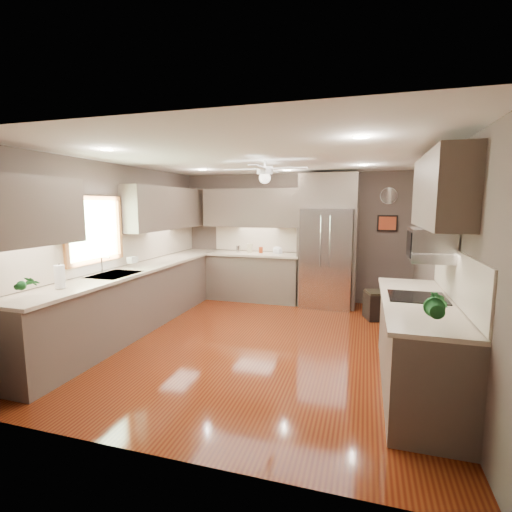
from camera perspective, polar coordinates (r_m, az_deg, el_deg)
The scene contains 27 objects.
floor at distance 5.30m, azimuth 0.41°, elevation -13.00°, with size 5.00×5.00×0.00m, color #4D170A.
ceiling at distance 4.99m, azimuth 0.44°, elevation 14.91°, with size 5.00×5.00×0.00m, color white.
wall_back at distance 7.41m, azimuth 5.80°, elevation 2.92°, with size 4.50×4.50×0.00m, color brown.
wall_front at distance 2.72m, azimuth -14.43°, elevation -6.07°, with size 4.50×4.50×0.00m, color brown.
wall_left at distance 6.01m, azimuth -20.65°, elevation 1.28°, with size 5.00×5.00×0.00m, color brown.
wall_right at distance 4.88m, azimuth 26.72°, elevation -0.51°, with size 5.00×5.00×0.00m, color brown.
canister_b at distance 7.41m, azimuth -2.74°, elevation 1.09°, with size 0.09×0.09×0.14m, color silver.
canister_c at distance 7.41m, azimuth -1.00°, elevation 1.25°, with size 0.11×0.11×0.18m, color #BDB68E.
canister_d at distance 7.33m, azimuth 0.75°, elevation 0.94°, with size 0.08×0.08×0.12m, color maroon.
soap_bottle at distance 6.05m, azimuth -18.33°, elevation -0.52°, with size 0.10×0.10×0.21m, color white.
potted_plant_left at distance 4.46m, azimuth -32.02°, elevation -3.63°, with size 0.16×0.11×0.31m, color #185420.
potted_plant_right at distance 3.19m, azimuth 26.04°, elevation -6.95°, with size 0.20×0.16×0.36m, color #185420.
bowl at distance 7.23m, azimuth 3.32°, elevation 0.57°, with size 0.23×0.23×0.06m, color #BDB68E.
left_run at distance 6.09m, azimuth -17.21°, elevation -5.80°, with size 0.65×4.70×1.45m.
back_run at distance 7.41m, azimuth -0.24°, elevation -3.03°, with size 1.85×0.65×1.45m.
uppers at distance 5.86m, azimuth -4.66°, elevation 7.69°, with size 4.50×4.70×0.95m.
window at distance 5.58m, azimuth -23.65°, elevation 3.73°, with size 0.05×1.12×0.92m.
sink at distance 5.48m, azimuth -20.96°, elevation -2.98°, with size 0.50×0.70×0.32m.
refrigerator at distance 6.98m, azimuth 10.92°, elevation 2.00°, with size 1.06×0.75×2.45m.
right_run at distance 4.24m, azimuth 23.62°, elevation -12.19°, with size 0.70×2.20×1.45m.
microwave at distance 4.28m, azimuth 25.24°, elevation 1.61°, with size 0.43×0.55×0.34m.
ceiling_fan at distance 5.26m, azimuth 1.37°, elevation 12.71°, with size 1.18×1.18×0.32m.
recessed_lights at distance 5.38m, azimuth 1.24°, elevation 14.34°, with size 2.84×3.14×0.01m.
wall_clock at distance 7.25m, azimuth 19.74°, elevation 8.72°, with size 0.30×0.03×0.30m.
framed_print at distance 7.25m, azimuth 19.56°, elevation 4.77°, with size 0.36×0.03×0.30m.
stool at distance 6.51m, azimuth 18.22°, elevation -7.20°, with size 0.49×0.49×0.47m.
paper_towel at distance 4.77m, azimuth -27.95°, elevation -2.83°, with size 0.11×0.11×0.28m.
Camera 1 is at (1.37, -4.76, 1.90)m, focal length 26.00 mm.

